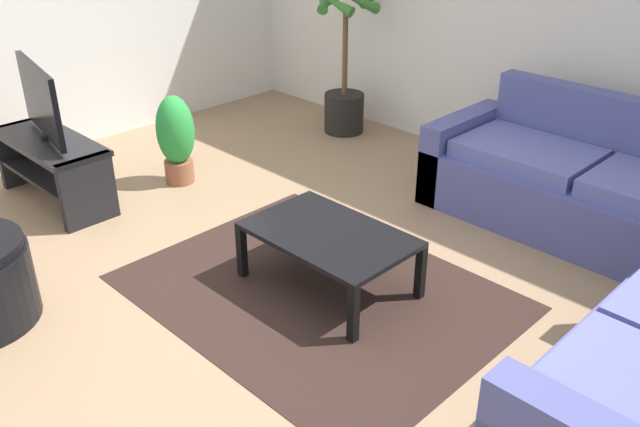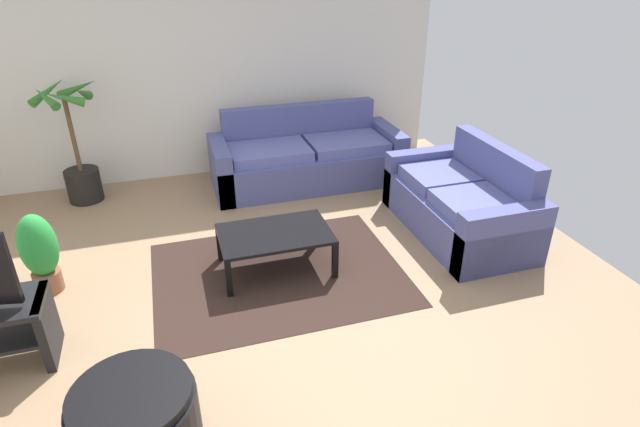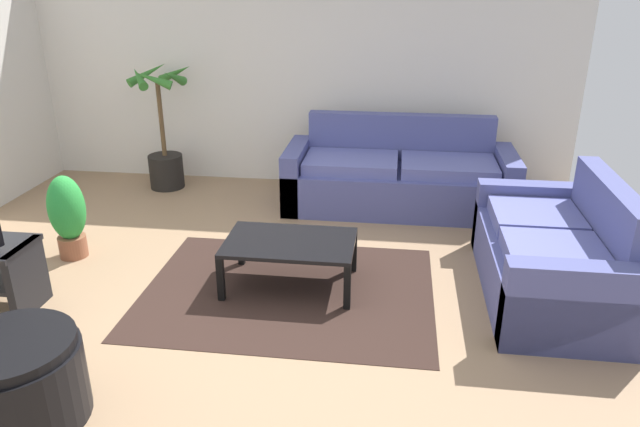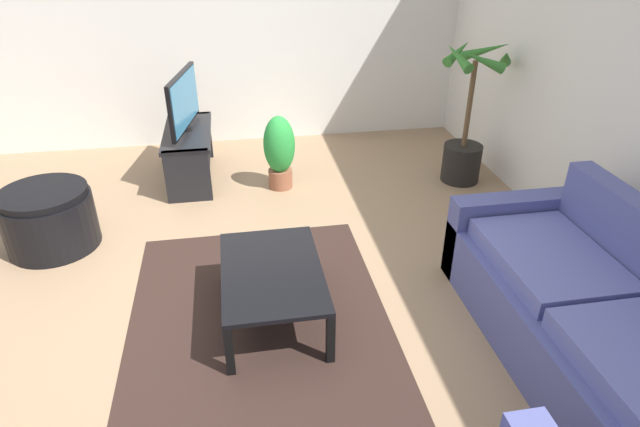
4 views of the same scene
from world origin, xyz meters
name	(u,v)px [view 2 (image 2 of 4)]	position (x,y,z in m)	size (l,w,h in m)	color
ground_plane	(252,306)	(0.00, 0.00, 0.00)	(6.60, 6.60, 0.00)	#937556
wall_back	(199,67)	(0.00, 3.00, 1.35)	(6.00, 0.06, 2.70)	silver
couch_main	(307,159)	(1.13, 2.28, 0.30)	(2.29, 0.90, 0.90)	#4C518C
couch_loveseat	(461,205)	(2.28, 0.62, 0.30)	(0.90, 1.69, 0.90)	#4C518C
coffee_table	(275,237)	(0.32, 0.49, 0.33)	(0.99, 0.64, 0.38)	black
area_rug	(279,273)	(0.32, 0.39, 0.00)	(2.20, 1.70, 0.01)	black
potted_palm	(79,160)	(-1.47, 2.56, 0.50)	(0.74, 0.69, 1.39)	black
potted_plant_small	(40,251)	(-1.62, 0.75, 0.39)	(0.30, 0.30, 0.73)	brown
ottoman	(137,423)	(-0.86, -1.17, 0.24)	(0.70, 0.70, 0.50)	black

